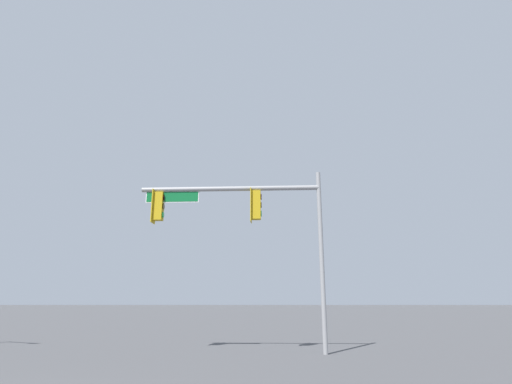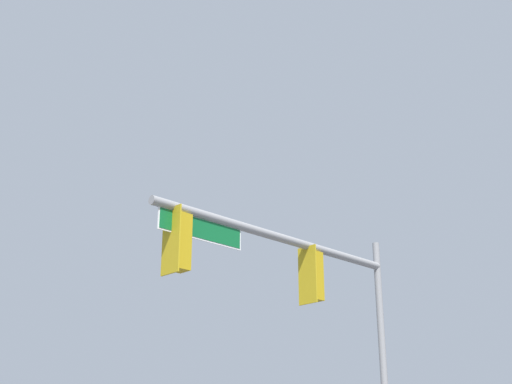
{
  "view_description": "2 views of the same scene",
  "coord_description": "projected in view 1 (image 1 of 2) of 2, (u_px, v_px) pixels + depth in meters",
  "views": [
    {
      "loc": [
        -4.96,
        6.25,
        1.77
      ],
      "look_at": [
        -4.88,
        -8.23,
        5.74
      ],
      "focal_mm": 28.0,
      "sensor_mm": 36.0,
      "label": 1
    },
    {
      "loc": [
        7.24,
        1.12,
        1.43
      ],
      "look_at": [
        -4.59,
        -10.06,
        7.63
      ],
      "focal_mm": 50.0,
      "sensor_mm": 36.0,
      "label": 2
    }
  ],
  "objects": [
    {
      "name": "signal_pole_near",
      "position": [
        238.0,
        212.0,
        15.21
      ],
      "size": [
        6.96,
        0.69,
        6.58
      ],
      "color": "gray",
      "rests_on": "ground_plane"
    }
  ]
}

